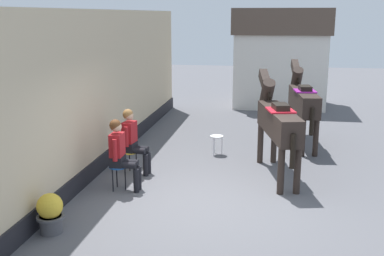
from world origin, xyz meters
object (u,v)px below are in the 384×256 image
(seated_visitor_near, at_px, (121,151))
(saddled_horse_near, at_px, (277,121))
(flower_planter_near, at_px, (50,213))
(spare_stool_white, at_px, (217,138))
(seated_visitor_far, at_px, (132,138))
(saddled_horse_far, at_px, (303,100))

(seated_visitor_near, relative_size, saddled_horse_near, 0.47)
(flower_planter_near, xyz_separation_m, spare_stool_white, (2.02, 4.62, 0.07))
(seated_visitor_far, relative_size, flower_planter_near, 2.17)
(saddled_horse_far, distance_m, flower_planter_near, 7.23)
(saddled_horse_far, xyz_separation_m, spare_stool_white, (-2.05, -1.31, -0.76))
(saddled_horse_near, bearing_deg, saddled_horse_far, 75.81)
(flower_planter_near, bearing_deg, saddled_horse_near, 44.52)
(seated_visitor_far, bearing_deg, spare_stool_white, 46.85)
(saddled_horse_far, bearing_deg, seated_visitor_near, -131.83)
(seated_visitor_far, relative_size, saddled_horse_far, 0.46)
(saddled_horse_far, height_order, flower_planter_near, saddled_horse_far)
(seated_visitor_near, bearing_deg, saddled_horse_near, 25.83)
(seated_visitor_far, xyz_separation_m, saddled_horse_far, (3.63, 3.00, 0.38))
(flower_planter_near, bearing_deg, seated_visitor_near, 75.51)
(saddled_horse_far, bearing_deg, spare_stool_white, -147.34)
(saddled_horse_near, height_order, saddled_horse_far, same)
(seated_visitor_near, distance_m, saddled_horse_near, 3.26)
(saddled_horse_near, xyz_separation_m, flower_planter_near, (-3.42, -3.36, -0.82))
(saddled_horse_near, xyz_separation_m, spare_stool_white, (-1.40, 1.26, -0.76))
(saddled_horse_far, height_order, spare_stool_white, saddled_horse_far)
(seated_visitor_far, height_order, flower_planter_near, seated_visitor_far)
(seated_visitor_far, height_order, saddled_horse_near, saddled_horse_near)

